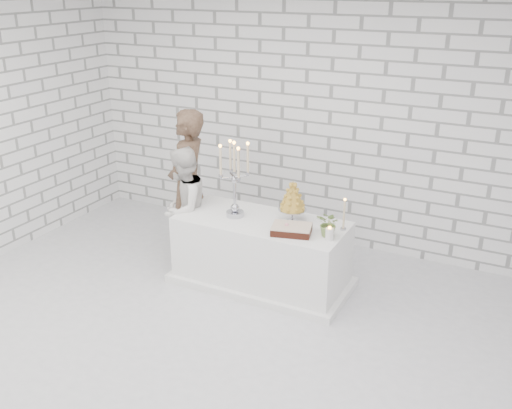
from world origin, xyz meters
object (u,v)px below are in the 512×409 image
at_px(cake_table, 261,252).
at_px(candelabra, 235,179).
at_px(croquembouche, 293,201).
at_px(groom, 188,185).
at_px(bride, 183,209).

bearing_deg(cake_table, candelabra, -175.27).
xyz_separation_m(cake_table, croquembouche, (0.30, 0.11, 0.60)).
xyz_separation_m(groom, bride, (0.09, -0.24, -0.19)).
xyz_separation_m(cake_table, candelabra, (-0.30, -0.03, 0.79)).
bearing_deg(groom, bride, 12.30).
height_order(cake_table, groom, groom).
distance_m(cake_table, candelabra, 0.85).
distance_m(groom, bride, 0.32).
distance_m(candelabra, croquembouche, 0.65).
distance_m(cake_table, groom, 1.21).
bearing_deg(candelabra, croquembouche, 12.86).
distance_m(cake_table, bride, 1.03).
distance_m(groom, candelabra, 0.85).
bearing_deg(croquembouche, groom, 174.88).
bearing_deg(candelabra, groom, 161.15).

